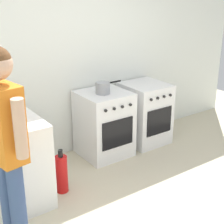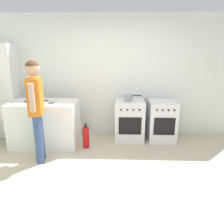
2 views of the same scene
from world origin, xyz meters
name	(u,v)px [view 1 (image 1 of 2)]	position (x,y,z in m)	size (l,w,h in m)	color
back_wall	(63,55)	(0.00, 1.95, 1.30)	(6.00, 0.10, 2.60)	silver
oven_left	(104,124)	(0.35, 1.58, 0.43)	(0.61, 0.62, 0.85)	white
oven_right	(145,113)	(1.04, 1.58, 0.43)	(0.56, 0.62, 0.85)	white
pot	(103,88)	(0.32, 1.55, 0.92)	(0.36, 0.18, 0.14)	gray
person	(5,136)	(-1.23, 0.55, 1.05)	(0.25, 0.56, 1.73)	#384C7A
fire_extinguisher	(62,174)	(-0.52, 1.10, 0.22)	(0.13, 0.13, 0.50)	red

